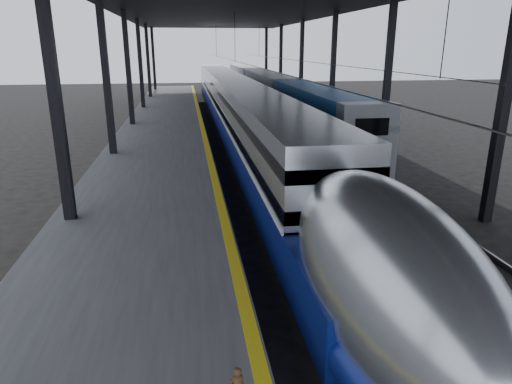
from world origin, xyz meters
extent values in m
plane|color=black|center=(0.00, 0.00, 0.00)|extent=(160.00, 160.00, 0.00)
cube|color=#4C4C4F|center=(-3.50, 20.00, 0.50)|extent=(6.00, 80.00, 1.00)
cube|color=yellow|center=(-0.70, 20.00, 1.00)|extent=(0.30, 80.00, 0.01)
cube|color=slate|center=(1.28, 20.00, 0.08)|extent=(0.08, 80.00, 0.16)
cube|color=slate|center=(2.72, 20.00, 0.08)|extent=(0.08, 80.00, 0.16)
cube|color=slate|center=(6.28, 20.00, 0.08)|extent=(0.08, 80.00, 0.16)
cube|color=slate|center=(7.72, 20.00, 0.08)|extent=(0.08, 80.00, 0.16)
cube|color=black|center=(-5.80, 5.00, 4.50)|extent=(0.35, 0.35, 9.00)
cube|color=black|center=(9.60, 5.00, 4.50)|extent=(0.35, 0.35, 9.00)
cube|color=black|center=(-5.80, 15.00, 4.50)|extent=(0.35, 0.35, 9.00)
cube|color=black|center=(9.60, 15.00, 4.50)|extent=(0.35, 0.35, 9.00)
cube|color=black|center=(-5.80, 25.00, 4.50)|extent=(0.35, 0.35, 9.00)
cube|color=black|center=(9.60, 25.00, 4.50)|extent=(0.35, 0.35, 9.00)
cube|color=black|center=(-5.80, 35.00, 4.50)|extent=(0.35, 0.35, 9.00)
cube|color=black|center=(9.60, 35.00, 4.50)|extent=(0.35, 0.35, 9.00)
cube|color=black|center=(-5.80, 45.00, 4.50)|extent=(0.35, 0.35, 9.00)
cube|color=black|center=(9.60, 45.00, 4.50)|extent=(0.35, 0.35, 9.00)
cube|color=black|center=(-5.80, 55.00, 4.50)|extent=(0.35, 0.35, 9.00)
cube|color=black|center=(9.60, 55.00, 4.50)|extent=(0.35, 0.35, 9.00)
cube|color=black|center=(1.90, 20.00, 9.25)|extent=(18.00, 75.00, 0.45)
cylinder|color=slate|center=(2.00, 20.00, 5.50)|extent=(0.03, 74.00, 0.03)
cylinder|color=slate|center=(7.00, 20.00, 5.50)|extent=(0.03, 74.00, 0.03)
cube|color=silver|center=(2.00, 29.21, 2.21)|extent=(2.79, 57.00, 3.85)
cube|color=navy|center=(2.00, 27.71, 1.01)|extent=(2.87, 62.00, 1.49)
cube|color=silver|center=(2.00, 29.21, 1.78)|extent=(2.89, 57.00, 0.10)
cube|color=black|center=(2.00, 29.21, 3.32)|extent=(2.83, 57.00, 0.40)
cube|color=black|center=(2.00, 29.21, 2.21)|extent=(2.83, 57.00, 0.40)
ellipsoid|color=silver|center=(2.00, -2.29, 2.07)|extent=(2.79, 8.40, 3.85)
ellipsoid|color=navy|center=(2.00, -2.29, 0.96)|extent=(2.87, 8.40, 1.64)
ellipsoid|color=black|center=(2.00, -4.89, 2.84)|extent=(1.44, 2.20, 0.87)
cube|color=black|center=(2.00, -2.29, 0.20)|extent=(2.12, 2.60, 0.40)
cube|color=black|center=(2.00, 19.71, 0.20)|extent=(2.12, 2.60, 0.40)
cube|color=navy|center=(7.00, 19.56, 1.99)|extent=(2.79, 18.00, 3.79)
cube|color=gray|center=(7.00, 11.16, 1.99)|extent=(2.84, 1.20, 3.84)
cube|color=black|center=(7.00, 10.54, 2.84)|extent=(1.69, 0.06, 0.85)
cube|color=#A7190C|center=(7.00, 10.54, 1.54)|extent=(1.20, 0.06, 0.55)
cube|color=gray|center=(7.00, 38.56, 1.99)|extent=(2.79, 18.00, 3.79)
cube|color=gray|center=(7.00, 57.56, 1.99)|extent=(2.79, 18.00, 3.79)
cube|color=black|center=(7.00, 13.56, 0.18)|extent=(2.19, 2.40, 0.36)
cube|color=black|center=(7.00, 35.56, 0.18)|extent=(2.19, 2.40, 0.36)
camera|label=1|loc=(-1.80, -10.15, 6.50)|focal=32.00mm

